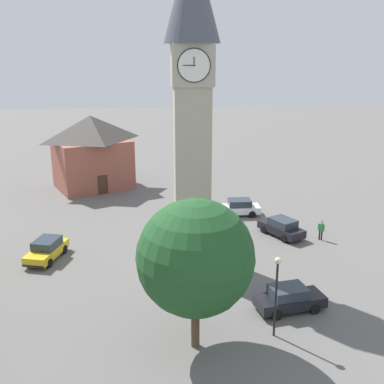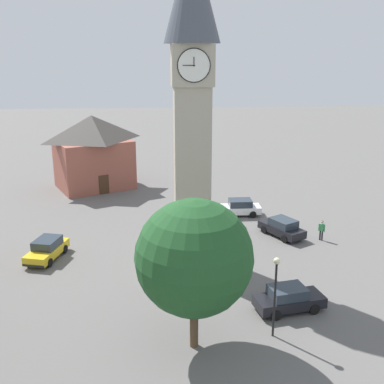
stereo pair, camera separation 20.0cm
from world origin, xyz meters
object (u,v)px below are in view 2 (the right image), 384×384
at_px(clock_tower, 192,80).
at_px(car_blue_kerb, 289,299).
at_px(car_silver_kerb, 239,207).
at_px(car_red_corner, 282,227).
at_px(car_white_side, 47,249).
at_px(lamp_post, 276,284).
at_px(tree, 194,258).
at_px(pedestrian, 322,229).
at_px(building_shop_left, 93,151).

bearing_deg(clock_tower, car_blue_kerb, 125.11).
distance_m(car_silver_kerb, car_red_corner, 6.06).
bearing_deg(car_red_corner, car_white_side, 8.85).
relative_size(car_white_side, lamp_post, 0.96).
height_order(tree, lamp_post, tree).
bearing_deg(lamp_post, car_white_side, -37.91).
bearing_deg(car_red_corner, tree, 59.24).
height_order(pedestrian, lamp_post, lamp_post).
bearing_deg(tree, building_shop_left, -74.44).
xyz_separation_m(tree, building_shop_left, (8.58, -30.79, -0.87)).
height_order(clock_tower, building_shop_left, clock_tower).
distance_m(pedestrian, building_shop_left, 26.84).
bearing_deg(tree, lamp_post, -172.97).
distance_m(car_silver_kerb, lamp_post, 19.67).
bearing_deg(car_silver_kerb, lamp_post, 85.08).
distance_m(clock_tower, tree, 13.07).
distance_m(clock_tower, car_blue_kerb, 15.15).
bearing_deg(tree, car_silver_kerb, -106.73).
bearing_deg(building_shop_left, car_white_side, 85.95).
bearing_deg(lamp_post, car_blue_kerb, -122.27).
xyz_separation_m(car_white_side, lamp_post, (-14.27, 11.11, 2.36)).
height_order(car_silver_kerb, pedestrian, pedestrian).
xyz_separation_m(car_red_corner, car_white_side, (18.58, 2.89, 0.00)).
relative_size(car_silver_kerb, tree, 0.52).
xyz_separation_m(car_blue_kerb, car_white_side, (15.84, -8.62, 0.00)).
bearing_deg(car_red_corner, car_blue_kerb, 76.60).
relative_size(clock_tower, lamp_post, 4.80).
relative_size(building_shop_left, lamp_post, 2.17).
bearing_deg(car_blue_kerb, tree, 27.13).
height_order(car_white_side, building_shop_left, building_shop_left).
bearing_deg(car_red_corner, car_silver_kerb, -64.15).
distance_m(tree, lamp_post, 4.77).
xyz_separation_m(car_silver_kerb, lamp_post, (1.68, 19.46, 2.36)).
relative_size(pedestrian, tree, 0.21).
xyz_separation_m(car_blue_kerb, building_shop_left, (14.49, -27.76, 3.41)).
relative_size(car_blue_kerb, car_silver_kerb, 1.05).
xyz_separation_m(car_blue_kerb, lamp_post, (1.58, 2.49, 2.36)).
distance_m(car_red_corner, building_shop_left, 23.93).
bearing_deg(tree, clock_tower, -94.23).
xyz_separation_m(building_shop_left, lamp_post, (-12.91, 30.26, -1.04)).
height_order(car_blue_kerb, car_silver_kerb, same).
bearing_deg(car_red_corner, pedestrian, 159.02).
bearing_deg(car_blue_kerb, car_silver_kerb, -90.34).
relative_size(car_blue_kerb, car_red_corner, 0.98).
height_order(clock_tower, car_red_corner, clock_tower).
bearing_deg(car_silver_kerb, pedestrian, 130.41).
bearing_deg(building_shop_left, car_silver_kerb, 143.49).
bearing_deg(car_silver_kerb, car_blue_kerb, 89.66).
bearing_deg(lamp_post, car_red_corner, -107.13).
bearing_deg(pedestrian, clock_tower, 15.70).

